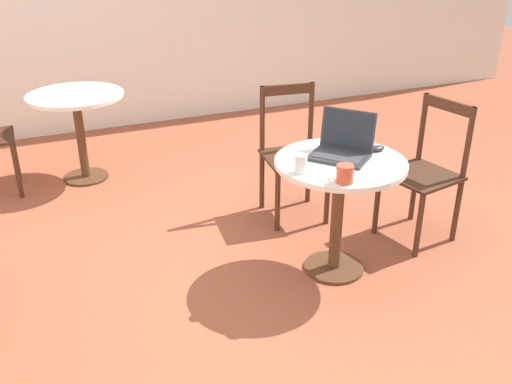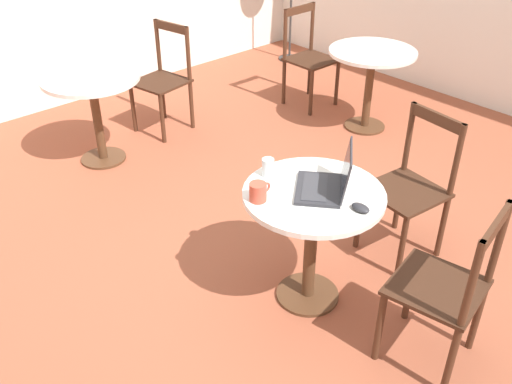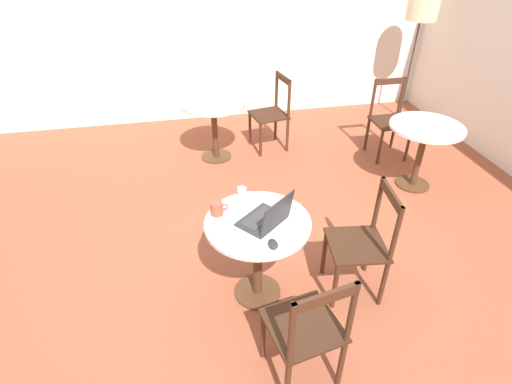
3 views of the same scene
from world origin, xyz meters
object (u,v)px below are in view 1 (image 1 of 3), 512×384
at_px(cafe_table_mid, 77,112).
at_px(chair_near_front, 425,173).
at_px(mouse, 377,148).
at_px(drinking_glass, 301,164).
at_px(cafe_table_near, 339,184).
at_px(laptop, 342,148).
at_px(mug, 345,174).
at_px(chair_near_right, 293,154).

xyz_separation_m(cafe_table_mid, chair_near_front, (-1.86, -1.92, -0.11)).
bearing_deg(mouse, drinking_glass, 100.80).
distance_m(cafe_table_near, mouse, 0.32).
relative_size(cafe_table_near, chair_near_front, 0.81).
distance_m(laptop, drinking_glass, 0.34).
bearing_deg(drinking_glass, cafe_table_near, -77.92).
distance_m(mouse, mug, 0.51).
relative_size(cafe_table_mid, laptop, 1.79).
bearing_deg(laptop, cafe_table_mid, 32.01).
height_order(chair_near_front, laptop, laptop).
bearing_deg(chair_near_right, cafe_table_near, 172.84).
bearing_deg(chair_near_right, laptop, 175.17).
relative_size(mug, drinking_glass, 1.29).
relative_size(chair_near_right, mouse, 9.16).
bearing_deg(laptop, mug, 151.07).
bearing_deg(mug, laptop, -28.93).
distance_m(cafe_table_mid, mouse, 2.44).
relative_size(chair_near_front, drinking_glass, 9.24).
bearing_deg(chair_near_front, cafe_table_near, 100.80).
xyz_separation_m(cafe_table_mid, laptop, (-1.94, -1.22, 0.20)).
height_order(laptop, drinking_glass, laptop).
xyz_separation_m(laptop, mug, (-0.32, 0.18, -0.00)).
xyz_separation_m(mug, drinking_glass, (0.20, 0.14, 0.00)).
bearing_deg(mouse, mug, 127.05).
bearing_deg(mug, chair_near_right, -12.86).
bearing_deg(mouse, chair_near_right, 13.11).
relative_size(cafe_table_mid, chair_near_front, 0.81).
xyz_separation_m(cafe_table_near, chair_near_right, (0.77, -0.10, -0.11)).
height_order(chair_near_right, mug, chair_near_right).
distance_m(cafe_table_mid, mug, 2.50).
xyz_separation_m(chair_near_front, mug, (-0.40, 0.88, 0.31)).
bearing_deg(mouse, cafe_table_mid, 36.47).
bearing_deg(chair_near_right, mug, 167.14).
bearing_deg(cafe_table_mid, cafe_table_near, -149.48).
xyz_separation_m(chair_near_right, mug, (-1.03, 0.24, 0.31)).
distance_m(chair_near_front, mug, 1.01).
bearing_deg(mouse, laptop, 87.16).
height_order(mouse, drinking_glass, drinking_glass).
bearing_deg(drinking_glass, mug, -144.90).
relative_size(mouse, mug, 0.78).
distance_m(chair_near_right, mouse, 0.80).
height_order(chair_near_front, mug, chair_near_front).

